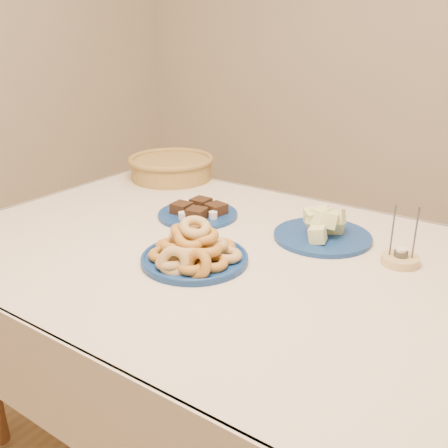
{
  "coord_description": "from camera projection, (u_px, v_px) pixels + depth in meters",
  "views": [
    {
      "loc": [
        0.7,
        -1.05,
        1.33
      ],
      "look_at": [
        0.0,
        -0.05,
        0.85
      ],
      "focal_mm": 40.0,
      "sensor_mm": 36.0,
      "label": 1
    }
  ],
  "objects": [
    {
      "name": "dining_table",
      "position": [
        234.0,
        286.0,
        1.43
      ],
      "size": [
        1.71,
        1.11,
        0.75
      ],
      "color": "brown",
      "rests_on": "ground"
    },
    {
      "name": "donut_platter",
      "position": [
        194.0,
        251.0,
        1.31
      ],
      "size": [
        0.35,
        0.35,
        0.13
      ],
      "rotation": [
        0.0,
        0.0,
        0.26
      ],
      "color": "navy",
      "rests_on": "dining_table"
    },
    {
      "name": "melon_plate",
      "position": [
        324.0,
        230.0,
        1.46
      ],
      "size": [
        0.38,
        0.38,
        0.1
      ],
      "rotation": [
        0.0,
        0.0,
        -0.41
      ],
      "color": "navy",
      "rests_on": "dining_table"
    },
    {
      "name": "brownie_plate",
      "position": [
        198.0,
        212.0,
        1.64
      ],
      "size": [
        0.27,
        0.27,
        0.05
      ],
      "rotation": [
        0.0,
        0.0,
        -0.05
      ],
      "color": "navy",
      "rests_on": "dining_table"
    },
    {
      "name": "wicker_basket",
      "position": [
        171.0,
        167.0,
        2.05
      ],
      "size": [
        0.45,
        0.45,
        0.09
      ],
      "rotation": [
        0.0,
        0.0,
        0.37
      ],
      "color": "olive",
      "rests_on": "dining_table"
    },
    {
      "name": "candle_holder",
      "position": [
        400.0,
        259.0,
        1.31
      ],
      "size": [
        0.12,
        0.12,
        0.16
      ],
      "rotation": [
        0.0,
        0.0,
        0.27
      ],
      "color": "tan",
      "rests_on": "dining_table"
    }
  ]
}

